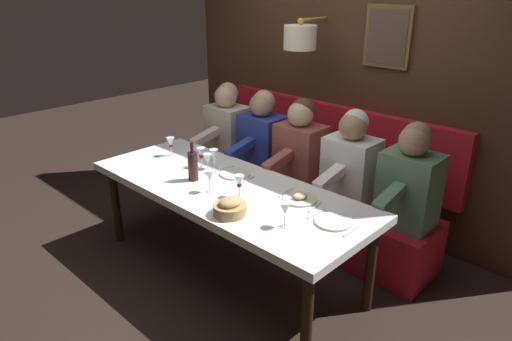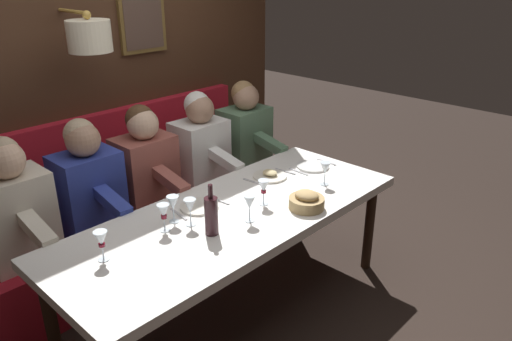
{
  "view_description": "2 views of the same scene",
  "coord_description": "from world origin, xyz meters",
  "px_view_note": "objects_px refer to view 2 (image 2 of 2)",
  "views": [
    {
      "loc": [
        -2.09,
        -2.3,
        2.14
      ],
      "look_at": [
        0.05,
        -0.26,
        0.92
      ],
      "focal_mm": 32.27,
      "sensor_mm": 36.0,
      "label": 1
    },
    {
      "loc": [
        -1.92,
        1.83,
        2.14
      ],
      "look_at": [
        0.05,
        -0.26,
        0.92
      ],
      "focal_mm": 34.54,
      "sensor_mm": 36.0,
      "label": 2
    }
  ],
  "objects_px": {
    "diner_far": "(88,182)",
    "wine_glass_0": "(249,203)",
    "diner_middle": "(146,163)",
    "wine_glass_2": "(164,212)",
    "diner_nearest": "(245,131)",
    "diner_farthest": "(14,206)",
    "bread_bowl": "(307,201)",
    "wine_glass_1": "(325,169)",
    "wine_glass_3": "(190,207)",
    "wine_glass_4": "(264,187)",
    "dining_table": "(233,221)",
    "wine_glass_6": "(173,204)",
    "wine_glass_5": "(101,240)",
    "diner_near": "(200,145)",
    "wine_bottle": "(211,215)"
  },
  "relations": [
    {
      "from": "wine_glass_5",
      "to": "wine_glass_2",
      "type": "bearing_deg",
      "value": -88.2
    },
    {
      "from": "diner_far",
      "to": "bread_bowl",
      "type": "distance_m",
      "value": 1.42
    },
    {
      "from": "wine_glass_2",
      "to": "diner_near",
      "type": "bearing_deg",
      "value": -50.37
    },
    {
      "from": "wine_glass_0",
      "to": "wine_glass_1",
      "type": "bearing_deg",
      "value": -91.22
    },
    {
      "from": "wine_glass_3",
      "to": "wine_glass_4",
      "type": "distance_m",
      "value": 0.5
    },
    {
      "from": "wine_glass_3",
      "to": "wine_bottle",
      "type": "relative_size",
      "value": 0.55
    },
    {
      "from": "dining_table",
      "to": "diner_nearest",
      "type": "xyz_separation_m",
      "value": [
        0.88,
        -1.0,
        0.14
      ]
    },
    {
      "from": "wine_glass_4",
      "to": "wine_glass_5",
      "type": "distance_m",
      "value": 1.03
    },
    {
      "from": "bread_bowl",
      "to": "diner_middle",
      "type": "bearing_deg",
      "value": 17.03
    },
    {
      "from": "wine_glass_0",
      "to": "wine_glass_2",
      "type": "relative_size",
      "value": 1.0
    },
    {
      "from": "wine_glass_0",
      "to": "bread_bowl",
      "type": "bearing_deg",
      "value": -111.43
    },
    {
      "from": "wine_glass_4",
      "to": "wine_glass_5",
      "type": "height_order",
      "value": "same"
    },
    {
      "from": "wine_bottle",
      "to": "wine_glass_3",
      "type": "bearing_deg",
      "value": 6.31
    },
    {
      "from": "diner_middle",
      "to": "wine_glass_2",
      "type": "relative_size",
      "value": 4.82
    },
    {
      "from": "wine_glass_3",
      "to": "diner_near",
      "type": "bearing_deg",
      "value": -43.56
    },
    {
      "from": "wine_glass_6",
      "to": "wine_glass_5",
      "type": "bearing_deg",
      "value": 96.66
    },
    {
      "from": "diner_far",
      "to": "wine_glass_0",
      "type": "relative_size",
      "value": 4.82
    },
    {
      "from": "diner_far",
      "to": "wine_glass_2",
      "type": "height_order",
      "value": "diner_far"
    },
    {
      "from": "diner_middle",
      "to": "wine_glass_0",
      "type": "xyz_separation_m",
      "value": [
        -1.03,
        -0.0,
        0.04
      ]
    },
    {
      "from": "diner_middle",
      "to": "wine_glass_5",
      "type": "distance_m",
      "value": 1.12
    },
    {
      "from": "wine_glass_0",
      "to": "diner_nearest",
      "type": "bearing_deg",
      "value": -44.43
    },
    {
      "from": "diner_farthest",
      "to": "wine_glass_2",
      "type": "bearing_deg",
      "value": -146.17
    },
    {
      "from": "diner_farthest",
      "to": "wine_glass_1",
      "type": "bearing_deg",
      "value": -122.58
    },
    {
      "from": "diner_middle",
      "to": "diner_far",
      "type": "distance_m",
      "value": 0.45
    },
    {
      "from": "diner_middle",
      "to": "wine_glass_0",
      "type": "height_order",
      "value": "diner_middle"
    },
    {
      "from": "wine_glass_0",
      "to": "wine_glass_4",
      "type": "height_order",
      "value": "same"
    },
    {
      "from": "wine_glass_1",
      "to": "bread_bowl",
      "type": "height_order",
      "value": "wine_glass_1"
    },
    {
      "from": "diner_middle",
      "to": "wine_glass_3",
      "type": "height_order",
      "value": "diner_middle"
    },
    {
      "from": "dining_table",
      "to": "wine_glass_1",
      "type": "height_order",
      "value": "wine_glass_1"
    },
    {
      "from": "diner_far",
      "to": "wine_glass_0",
      "type": "height_order",
      "value": "diner_far"
    },
    {
      "from": "wine_glass_5",
      "to": "bread_bowl",
      "type": "xyz_separation_m",
      "value": [
        -0.4,
        -1.16,
        -0.07
      ]
    },
    {
      "from": "wine_glass_4",
      "to": "wine_bottle",
      "type": "relative_size",
      "value": 0.55
    },
    {
      "from": "wine_glass_5",
      "to": "diner_near",
      "type": "bearing_deg",
      "value": -59.46
    },
    {
      "from": "diner_nearest",
      "to": "wine_glass_4",
      "type": "bearing_deg",
      "value": 139.88
    },
    {
      "from": "wine_glass_1",
      "to": "wine_glass_3",
      "type": "height_order",
      "value": "same"
    },
    {
      "from": "bread_bowl",
      "to": "wine_glass_6",
      "type": "bearing_deg",
      "value": 55.8
    },
    {
      "from": "diner_far",
      "to": "bread_bowl",
      "type": "bearing_deg",
      "value": -145.48
    },
    {
      "from": "diner_middle",
      "to": "wine_glass_2",
      "type": "distance_m",
      "value": 0.87
    },
    {
      "from": "wine_glass_4",
      "to": "wine_glass_6",
      "type": "relative_size",
      "value": 1.0
    },
    {
      "from": "diner_farthest",
      "to": "wine_glass_4",
      "type": "xyz_separation_m",
      "value": [
        -0.95,
        -1.14,
        0.04
      ]
    },
    {
      "from": "diner_near",
      "to": "diner_middle",
      "type": "relative_size",
      "value": 1.0
    },
    {
      "from": "diner_nearest",
      "to": "diner_farthest",
      "type": "height_order",
      "value": "same"
    },
    {
      "from": "wine_glass_6",
      "to": "diner_near",
      "type": "bearing_deg",
      "value": -48.82
    },
    {
      "from": "wine_glass_6",
      "to": "wine_glass_4",
      "type": "bearing_deg",
      "value": -113.48
    },
    {
      "from": "wine_glass_1",
      "to": "diner_farthest",
      "type": "bearing_deg",
      "value": 57.42
    },
    {
      "from": "diner_far",
      "to": "diner_farthest",
      "type": "xyz_separation_m",
      "value": [
        0.0,
        0.47,
        0.0
      ]
    },
    {
      "from": "dining_table",
      "to": "bread_bowl",
      "type": "relative_size",
      "value": 10.4
    },
    {
      "from": "wine_glass_0",
      "to": "wine_glass_5",
      "type": "bearing_deg",
      "value": 72.39
    },
    {
      "from": "dining_table",
      "to": "diner_nearest",
      "type": "height_order",
      "value": "diner_nearest"
    },
    {
      "from": "wine_glass_6",
      "to": "wine_glass_0",
      "type": "bearing_deg",
      "value": -135.36
    }
  ]
}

